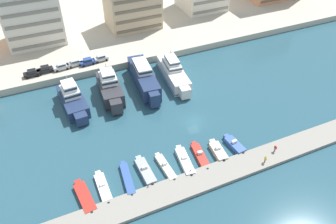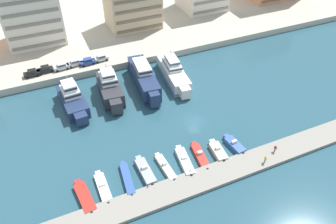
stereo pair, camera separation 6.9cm
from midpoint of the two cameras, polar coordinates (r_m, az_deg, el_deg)
name	(u,v)px [view 1 (the left image)]	position (r m, az deg, el deg)	size (l,w,h in m)	color
ground_plane	(194,122)	(74.55, 4.52, -1.67)	(400.00, 400.00, 0.00)	#285160
quay_promenade	(114,14)	(124.22, -9.39, 16.53)	(180.00, 70.00, 1.95)	#BCB29E
pier_dock	(231,169)	(65.22, 10.92, -9.76)	(120.00, 5.22, 0.74)	gray
yacht_navy_far_left	(73,99)	(80.45, -16.30, 2.15)	(5.67, 15.58, 7.86)	navy
yacht_charcoal_left	(110,88)	(81.55, -10.10, 4.12)	(5.90, 15.70, 8.34)	#333338
yacht_navy_mid_left	(144,78)	(84.14, -4.23, 5.93)	(5.94, 19.99, 7.59)	navy
yacht_ivory_center_left	(173,72)	(86.68, 0.93, 6.91)	(6.02, 18.94, 7.54)	silver
motorboat_red_far_left	(85,197)	(61.94, -14.35, -14.14)	(2.91, 8.14, 0.87)	red
motorboat_white_left	(103,188)	(62.53, -11.27, -12.78)	(1.86, 7.99, 1.08)	white
motorboat_blue_mid_left	(127,178)	(63.08, -7.14, -11.42)	(2.30, 8.53, 0.86)	#33569E
motorboat_grey_center_left	(145,171)	(63.75, -4.03, -10.18)	(2.23, 7.71, 1.63)	#9EA3A8
motorboat_cream_center	(165,167)	(64.38, -0.49, -9.54)	(1.95, 7.71, 1.38)	beige
motorboat_white_center_right	(185,161)	(65.33, 2.89, -8.53)	(2.71, 8.19, 1.40)	white
motorboat_red_mid_right	(200,156)	(66.65, 5.61, -7.61)	(2.57, 7.95, 1.32)	red
motorboat_cream_right	(218,151)	(67.75, 8.65, -6.73)	(2.54, 6.21, 1.66)	beige
motorboat_blue_far_right	(234,145)	(69.65, 11.44, -5.58)	(2.48, 6.19, 1.59)	#33569E
car_black_far_left	(32,73)	(91.99, -22.66, 6.31)	(4.10, 1.92, 1.80)	black
car_black_left	(45,69)	(92.35, -20.67, 7.01)	(4.12, 1.97, 1.80)	black
car_silver_mid_left	(61,66)	(92.14, -18.11, 7.58)	(4.18, 2.09, 1.80)	#B7BCC1
car_silver_center_left	(74,63)	(92.70, -16.00, 8.25)	(4.23, 2.19, 1.80)	#B7BCC1
car_blue_center	(87,61)	(92.42, -13.87, 8.56)	(4.17, 2.07, 1.80)	#28428E
car_silver_center_right	(101,58)	(93.30, -11.64, 9.25)	(4.20, 2.14, 1.80)	#B7BCC1
apartment_block_left	(31,15)	(106.35, -22.81, 15.36)	(16.41, 13.05, 18.44)	silver
apartment_block_mid_left	(132,2)	(109.15, -6.31, 18.52)	(16.45, 12.52, 17.66)	#C6AD89
pedestrian_near_edge	(265,159)	(66.75, 16.58, -7.79)	(0.26, 0.66, 1.70)	#7A6B56
pedestrian_mid_deck	(275,148)	(69.45, 18.17, -5.96)	(0.33, 0.61, 1.63)	#4C515B
bollard_west	(148,186)	(60.88, -3.54, -12.69)	(0.20, 0.20, 0.61)	#2D2D33
bollard_west_mid	(190,171)	(63.07, 3.87, -10.17)	(0.20, 0.20, 0.61)	#2D2D33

